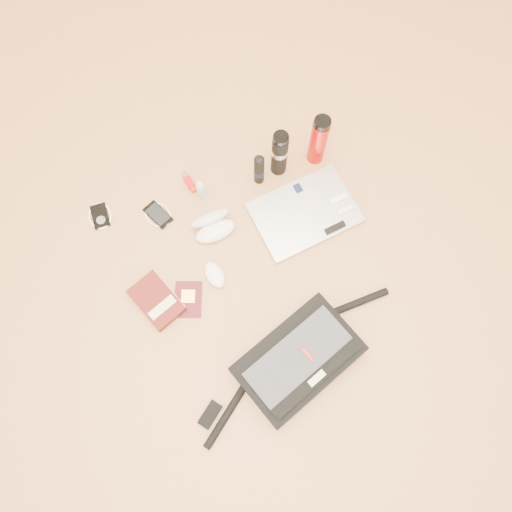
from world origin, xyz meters
name	(u,v)px	position (x,y,z in m)	size (l,w,h in m)	color
ground	(256,289)	(0.00, 0.00, 0.00)	(4.00, 4.00, 0.00)	#B57D4B
messenger_bag	(298,360)	(0.04, -0.29, 0.05)	(0.77, 0.36, 0.11)	black
laptop	(305,213)	(0.27, 0.20, 0.01)	(0.39, 0.29, 0.04)	#AFAFB1
book	(157,300)	(-0.34, 0.08, 0.02)	(0.18, 0.22, 0.03)	#4F130F
passport	(188,299)	(-0.24, 0.05, 0.00)	(0.14, 0.16, 0.01)	#481018
mouse	(215,275)	(-0.12, 0.10, 0.02)	(0.08, 0.11, 0.03)	white
sunglasses_case	(213,225)	(-0.06, 0.27, 0.03)	(0.16, 0.13, 0.09)	white
ipod	(100,216)	(-0.44, 0.47, 0.01)	(0.09, 0.10, 0.01)	black
phone	(158,215)	(-0.24, 0.39, 0.01)	(0.12, 0.12, 0.01)	black
inhaler	(189,182)	(-0.09, 0.48, 0.01)	(0.03, 0.09, 0.02)	#B30B15
spray_bottle	(201,190)	(-0.06, 0.41, 0.05)	(0.03, 0.03, 0.11)	#96BDCB
aerosol_can	(259,169)	(0.16, 0.40, 0.08)	(0.04, 0.04, 0.16)	black
thermos_black	(280,153)	(0.25, 0.41, 0.12)	(0.06, 0.06, 0.23)	black
thermos_red	(318,140)	(0.40, 0.41, 0.12)	(0.07, 0.07, 0.25)	#A90705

